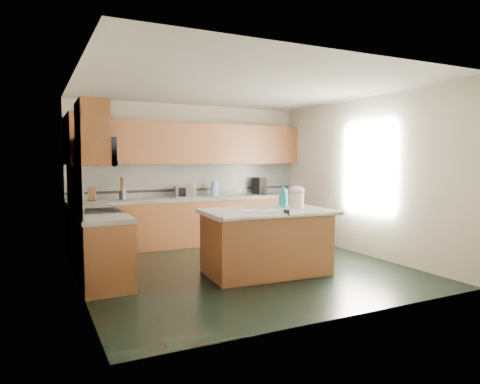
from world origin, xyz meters
TOP-DOWN VIEW (x-y plane):
  - floor at (0.00, 0.00)m, footprint 4.60×4.60m
  - ceiling at (0.00, 0.00)m, footprint 4.60×4.60m
  - wall_back at (0.00, 2.32)m, footprint 4.60×0.04m
  - wall_front at (0.00, -2.32)m, footprint 4.60×0.04m
  - wall_left at (-2.32, 0.00)m, footprint 0.04×4.60m
  - wall_right at (2.32, 0.00)m, footprint 0.04×4.60m
  - back_base_cab at (0.00, 2.00)m, footprint 4.60×0.60m
  - back_countertop at (0.00, 2.00)m, footprint 4.60×0.64m
  - back_upper_cab at (0.00, 2.13)m, footprint 4.60×0.33m
  - back_backsplash at (0.00, 2.29)m, footprint 4.60×0.02m
  - back_accent_band at (0.00, 2.28)m, footprint 4.60×0.01m
  - left_base_cab_rear at (-2.00, 1.29)m, footprint 0.60×0.82m
  - left_counter_rear at (-2.00, 1.29)m, footprint 0.64×0.82m
  - left_base_cab_front at (-2.00, -0.24)m, footprint 0.60×0.72m
  - left_counter_front at (-2.00, -0.24)m, footprint 0.64×0.72m
  - left_backsplash at (-2.29, 0.55)m, footprint 0.02×2.30m
  - left_accent_band at (-2.28, 0.55)m, footprint 0.01×2.30m
  - left_upper_cab_rear at (-2.13, 1.42)m, footprint 0.33×1.09m
  - left_upper_cab_front at (-2.13, -0.24)m, footprint 0.33×0.72m
  - range_body at (-2.00, 0.50)m, footprint 0.60×0.76m
  - range_oven_door at (-1.71, 0.50)m, footprint 0.02×0.68m
  - range_cooktop at (-2.00, 0.50)m, footprint 0.62×0.78m
  - range_handle at (-1.68, 0.50)m, footprint 0.02×0.66m
  - range_backguard at (-2.26, 0.50)m, footprint 0.06×0.76m
  - microwave at (-2.00, 0.50)m, footprint 0.50×0.73m
  - island_base at (0.18, -0.43)m, footprint 1.74×1.07m
  - island_top at (0.18, -0.43)m, footprint 1.84×1.18m
  - island_bullnose at (0.18, -0.96)m, footprint 1.78×0.18m
  - treat_jar at (0.69, -0.45)m, footprint 0.27×0.27m
  - treat_jar_lid at (0.69, -0.45)m, footprint 0.23×0.23m
  - treat_jar_knob at (0.69, -0.45)m, footprint 0.08×0.03m
  - treat_jar_knob_end_l at (0.65, -0.45)m, footprint 0.04×0.04m
  - treat_jar_knob_end_r at (0.73, -0.45)m, footprint 0.04×0.04m
  - soap_bottle_island at (0.58, -0.24)m, footprint 0.18×0.18m
  - paper_sheet_a at (0.15, -0.53)m, footprint 0.33×0.29m
  - paper_sheet_b at (-0.03, -0.40)m, footprint 0.35×0.28m
  - clamp_body at (0.20, -0.94)m, footprint 0.04×0.09m
  - clamp_handle at (0.20, -1.00)m, footprint 0.01×0.06m
  - knife_block at (-1.88, 2.05)m, footprint 0.16×0.19m
  - utensil_crock at (-1.35, 2.08)m, footprint 0.13×0.13m
  - utensil_bundle at (-1.35, 2.08)m, footprint 0.07×0.07m
  - toaster_oven at (-0.19, 2.05)m, footprint 0.39×0.31m
  - toaster_oven_door at (-0.19, 1.94)m, footprint 0.31×0.01m
  - paper_towel at (-0.01, 2.10)m, footprint 0.10×0.10m
  - paper_towel_base at (-0.01, 2.10)m, footprint 0.15×0.15m
  - water_jug at (0.43, 2.06)m, footprint 0.15×0.15m
  - water_jug_neck at (0.43, 2.06)m, footprint 0.07×0.07m
  - coffee_maker at (1.45, 2.08)m, footprint 0.25×0.27m
  - coffee_carafe at (1.45, 2.03)m, footprint 0.14×0.14m
  - soap_bottle_back at (1.43, 2.05)m, footprint 0.17×0.17m
  - soap_back_cap at (1.43, 2.05)m, footprint 0.02×0.02m
  - window_light_proxy at (2.29, -0.20)m, footprint 0.02×1.40m

SIDE VIEW (x-z plane):
  - floor at x=0.00m, z-range 0.00..0.00m
  - range_oven_door at x=-1.71m, z-range 0.12..0.68m
  - back_base_cab at x=0.00m, z-range 0.00..0.86m
  - left_base_cab_rear at x=-2.00m, z-range 0.00..0.86m
  - left_base_cab_front at x=-2.00m, z-range 0.00..0.86m
  - island_base at x=0.18m, z-range 0.00..0.86m
  - range_body at x=-2.00m, z-range 0.00..0.88m
  - range_handle at x=-1.68m, z-range 0.77..0.79m
  - back_countertop at x=0.00m, z-range 0.86..0.92m
  - left_counter_rear at x=-2.00m, z-range 0.86..0.92m
  - left_counter_front at x=-2.00m, z-range 0.86..0.92m
  - island_top at x=0.18m, z-range 0.86..0.92m
  - island_bullnose at x=0.18m, z-range 0.86..0.92m
  - range_cooktop at x=-2.00m, z-range 0.88..0.92m
  - clamp_handle at x=0.20m, z-range 0.90..0.92m
  - paper_sheet_a at x=0.15m, z-range 0.92..0.92m
  - paper_sheet_b at x=-0.03m, z-range 0.92..0.92m
  - paper_towel_base at x=-0.01m, z-range 0.92..0.93m
  - clamp_body at x=0.20m, z-range 0.89..0.97m
  - coffee_carafe at x=1.45m, z-range 0.92..1.06m
  - utensil_crock at x=-1.35m, z-range 0.92..1.08m
  - range_backguard at x=-2.26m, z-range 0.93..1.11m
  - toaster_oven at x=-0.19m, z-range 0.92..1.12m
  - toaster_oven_door at x=-0.19m, z-range 0.94..1.10m
  - treat_jar at x=0.69m, z-range 0.92..1.14m
  - knife_block at x=-1.88m, z-range 0.91..1.16m
  - paper_towel at x=-0.01m, z-range 0.92..1.15m
  - back_accent_band at x=0.00m, z-range 1.02..1.06m
  - left_accent_band at x=-2.28m, z-range 1.02..1.06m
  - water_jug at x=0.43m, z-range 0.92..1.18m
  - soap_bottle_back at x=1.43m, z-range 0.92..1.18m
  - coffee_maker at x=1.45m, z-range 0.92..1.26m
  - soap_bottle_island at x=0.58m, z-range 0.92..1.28m
  - treat_jar_lid at x=0.69m, z-range 1.11..1.25m
  - soap_back_cap at x=1.43m, z-range 1.18..1.21m
  - water_jug_neck at x=0.43m, z-range 1.18..1.21m
  - utensil_bundle at x=-1.35m, z-range 1.08..1.32m
  - treat_jar_knob at x=0.69m, z-range 1.21..1.24m
  - treat_jar_knob_end_l at x=0.65m, z-range 1.21..1.25m
  - treat_jar_knob_end_r at x=0.73m, z-range 1.21..1.25m
  - back_backsplash at x=0.00m, z-range 0.92..1.55m
  - left_backsplash at x=-2.29m, z-range 0.92..1.55m
  - wall_back at x=0.00m, z-range 0.00..2.70m
  - wall_front at x=0.00m, z-range 0.00..2.70m
  - wall_left at x=-2.32m, z-range 0.00..2.70m
  - wall_right at x=2.32m, z-range 0.00..2.70m
  - window_light_proxy at x=2.29m, z-range 0.95..2.05m
  - microwave at x=-2.00m, z-range 1.53..1.94m
  - back_upper_cab at x=0.00m, z-range 1.55..2.33m
  - left_upper_cab_rear at x=-2.13m, z-range 1.55..2.33m
  - left_upper_cab_front at x=-2.13m, z-range 1.55..2.33m
  - ceiling at x=0.00m, z-range 2.70..2.70m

